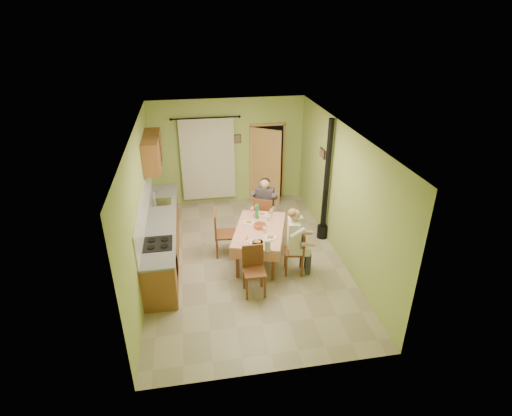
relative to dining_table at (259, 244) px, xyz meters
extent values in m
cube|color=tan|center=(-0.29, 0.08, -0.38)|extent=(4.00, 6.00, 0.01)
cube|color=#AFC866|center=(-0.29, 3.08, 1.02)|extent=(4.00, 0.04, 2.80)
cube|color=#AFC866|center=(-0.29, -2.92, 1.02)|extent=(4.00, 0.04, 2.80)
cube|color=#AFC866|center=(-2.29, 0.08, 1.02)|extent=(0.04, 6.00, 2.80)
cube|color=#AFC866|center=(1.71, 0.08, 1.02)|extent=(0.04, 6.00, 2.80)
cube|color=white|center=(-0.29, 0.08, 2.42)|extent=(4.00, 6.00, 0.04)
cube|color=brown|center=(-1.99, 0.48, 0.06)|extent=(0.60, 3.60, 0.88)
cube|color=gray|center=(-1.99, 0.48, 0.52)|extent=(0.64, 3.64, 0.04)
cube|color=white|center=(-2.28, 0.48, 0.85)|extent=(0.02, 3.60, 0.66)
cube|color=silver|center=(-1.99, 1.28, 0.53)|extent=(0.42, 0.42, 0.03)
cube|color=black|center=(-1.99, -0.52, 0.54)|extent=(0.52, 0.56, 0.02)
cube|color=black|center=(-1.70, -0.52, 0.07)|extent=(0.01, 0.55, 0.55)
cube|color=brown|center=(-2.11, 1.78, 1.57)|extent=(0.35, 1.40, 0.70)
cylinder|color=black|center=(-0.84, 2.96, 1.97)|extent=(1.70, 0.04, 0.04)
cube|color=silver|center=(-0.84, 2.98, 0.87)|extent=(1.40, 0.06, 2.20)
cube|color=black|center=(0.76, 3.06, 0.65)|extent=(0.84, 0.03, 2.06)
cube|color=tan|center=(0.31, 3.05, 0.65)|extent=(0.06, 0.06, 2.12)
cube|color=tan|center=(1.21, 3.05, 0.65)|extent=(0.06, 0.06, 2.12)
cube|color=tan|center=(0.76, 3.05, 1.71)|extent=(0.96, 0.06, 0.06)
cube|color=tan|center=(0.68, 2.81, 0.64)|extent=(0.70, 0.49, 2.04)
cube|color=#E09379|center=(0.00, 0.00, 0.36)|extent=(1.39, 1.80, 0.04)
cube|color=#E09379|center=(-0.24, -0.76, 0.25)|extent=(0.92, 0.30, 0.22)
cube|color=#E09379|center=(0.24, 0.76, 0.25)|extent=(0.92, 0.30, 0.22)
cube|color=#E09379|center=(-0.46, 0.14, 0.25)|extent=(0.49, 1.52, 0.22)
cube|color=#E09379|center=(0.46, -0.14, 0.25)|extent=(0.49, 1.52, 0.22)
cylinder|color=white|center=(0.16, 0.60, 0.39)|extent=(0.25, 0.25, 0.02)
ellipsoid|color=#CC7233|center=(0.16, 0.60, 0.41)|extent=(0.12, 0.12, 0.05)
cylinder|color=white|center=(-0.13, -0.55, 0.39)|extent=(0.25, 0.25, 0.02)
ellipsoid|color=#CC7233|center=(-0.13, -0.55, 0.41)|extent=(0.12, 0.12, 0.05)
cylinder|color=white|center=(0.15, -0.39, 0.39)|extent=(0.25, 0.25, 0.02)
ellipsoid|color=#CC7233|center=(0.15, -0.39, 0.41)|extent=(0.12, 0.12, 0.05)
cylinder|color=white|center=(-0.17, 0.28, 0.39)|extent=(0.25, 0.25, 0.02)
ellipsoid|color=#CC7233|center=(-0.17, 0.28, 0.41)|extent=(0.12, 0.12, 0.05)
cylinder|color=#D36039|center=(0.01, 0.05, 0.42)|extent=(0.26, 0.26, 0.08)
cylinder|color=white|center=(-0.16, -0.53, 0.39)|extent=(0.28, 0.28, 0.02)
cube|color=tan|center=(-0.14, -0.50, 0.41)|extent=(0.06, 0.07, 0.03)
cube|color=tan|center=(-0.13, -0.53, 0.41)|extent=(0.06, 0.07, 0.03)
cube|color=tan|center=(-0.22, -0.54, 0.41)|extent=(0.07, 0.07, 0.03)
cube|color=tan|center=(-0.18, -0.55, 0.41)|extent=(0.07, 0.06, 0.03)
cube|color=tan|center=(-0.21, -0.52, 0.41)|extent=(0.07, 0.07, 0.03)
cylinder|color=silver|center=(0.07, -0.14, 0.43)|extent=(0.07, 0.07, 0.10)
cylinder|color=silver|center=(0.23, 0.31, 0.43)|extent=(0.07, 0.07, 0.10)
cylinder|color=white|center=(0.00, -0.84, 0.50)|extent=(0.11, 0.11, 0.22)
cylinder|color=silver|center=(0.00, -0.84, 0.53)|extent=(0.02, 0.02, 0.30)
cube|color=brown|center=(0.30, 1.03, 0.10)|extent=(0.58, 0.58, 0.04)
cube|color=brown|center=(0.22, 0.84, 0.37)|extent=(0.42, 0.21, 0.50)
cube|color=brown|center=(-0.29, -1.07, 0.10)|extent=(0.40, 0.40, 0.04)
cube|color=brown|center=(-0.29, -0.90, 0.34)|extent=(0.39, 0.04, 0.45)
cube|color=brown|center=(0.60, -0.53, 0.10)|extent=(0.44, 0.44, 0.04)
cube|color=brown|center=(0.77, -0.56, 0.33)|extent=(0.11, 0.38, 0.43)
cube|color=brown|center=(-0.67, 0.37, 0.10)|extent=(0.48, 0.48, 0.04)
cube|color=brown|center=(-0.88, 0.39, 0.37)|extent=(0.07, 0.45, 0.51)
cube|color=#38333D|center=(0.26, 0.93, 0.18)|extent=(0.49, 0.51, 0.16)
cube|color=#38333D|center=(0.31, 1.05, 0.53)|extent=(0.45, 0.36, 0.54)
sphere|color=tan|center=(0.31, 1.04, 0.92)|extent=(0.21, 0.21, 0.21)
ellipsoid|color=black|center=(0.32, 1.08, 0.96)|extent=(0.21, 0.21, 0.16)
cube|color=white|center=(0.70, -0.55, 0.18)|extent=(0.46, 0.43, 0.16)
cube|color=white|center=(0.57, -0.53, 0.53)|extent=(0.29, 0.43, 0.54)
sphere|color=tan|center=(0.58, -0.53, 0.92)|extent=(0.21, 0.21, 0.21)
ellipsoid|color=olive|center=(0.55, -0.52, 0.96)|extent=(0.21, 0.21, 0.16)
cylinder|color=black|center=(1.61, 0.68, 1.02)|extent=(0.12, 0.12, 2.80)
cylinder|color=black|center=(1.61, 0.68, -0.23)|extent=(0.24, 0.24, 0.30)
cube|color=black|center=(-0.04, 3.05, 1.37)|extent=(0.19, 0.03, 0.23)
cube|color=brown|center=(1.68, 1.28, 1.47)|extent=(0.03, 0.31, 0.21)
camera|label=1|loc=(-1.27, -6.99, 4.42)|focal=28.00mm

